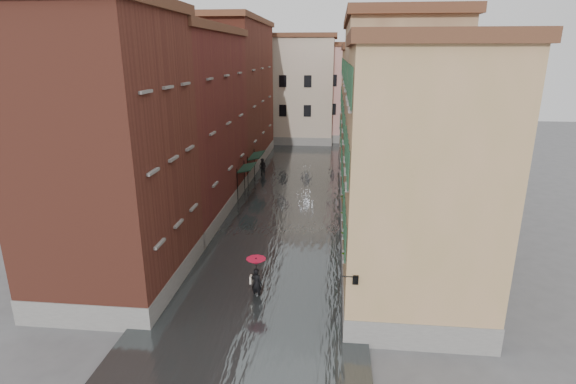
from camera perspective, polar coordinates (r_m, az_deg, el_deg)
The scene contains 16 objects.
ground at distance 24.45m, azimuth -2.71°, elevation -10.09°, with size 120.00×120.00×0.00m, color #545456.
floodwater at distance 36.37m, azimuth 0.34°, elevation -0.57°, with size 10.00×60.00×0.20m, color #3C4243.
building_left_near at distance 22.56m, azimuth -21.66°, elevation 3.95°, with size 6.00×8.00×13.00m, color brown.
building_left_mid at distance 32.56m, azimuth -12.83°, elevation 8.04°, with size 6.00×14.00×12.50m, color #5D271D.
building_left_far at distance 46.82m, azimuth -7.02°, elevation 11.94°, with size 6.00×16.00×14.00m, color brown.
building_right_near at distance 20.53m, azimuth 15.88°, elevation 1.13°, with size 6.00×8.00×11.50m, color tan.
building_right_mid at distance 31.03m, azimuth 12.72°, elevation 8.08°, with size 6.00×14.00×13.00m, color tan.
building_right_far at distance 45.93m, azimuth 10.61°, elevation 10.11°, with size 6.00×16.00×11.50m, color tan.
building_end_cream at distance 59.99m, azimuth -0.15°, elevation 12.72°, with size 12.00×9.00×13.00m, color #B8AB92.
building_end_pink at distance 61.74m, azimuth 8.58°, elevation 12.19°, with size 10.00×9.00×12.00m, color #CB968F.
awning_near at distance 35.75m, azimuth -5.31°, elevation 2.98°, with size 1.09×2.82×2.80m.
awning_far at distance 39.98m, azimuth -4.08°, elevation 4.56°, with size 1.09×3.31×2.80m.
wall_lantern at distance 17.53m, azimuth 8.50°, elevation -10.89°, with size 0.71×0.22×0.35m.
window_planters at distance 22.12m, azimuth 7.50°, elevation -3.30°, with size 0.59×8.53×0.84m.
pedestrian_main at distance 21.51m, azimuth -4.05°, elevation -10.36°, with size 0.95×0.95×2.06m.
pedestrian_far at distance 42.94m, azimuth -3.22°, elevation 3.20°, with size 0.80×0.62×1.65m, color black.
Camera 1 is at (3.40, -21.46, 11.21)m, focal length 28.00 mm.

